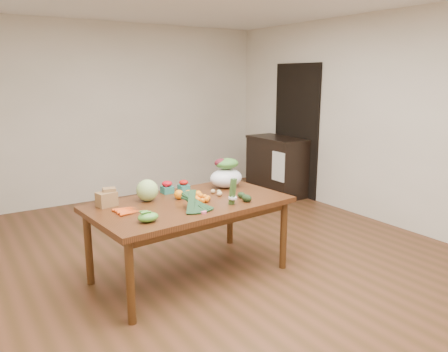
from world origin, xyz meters
TOP-DOWN VIEW (x-y plane):
  - floor at (0.00, 0.00)m, footprint 6.00×6.00m
  - room_walls at (0.00, 0.00)m, footprint 5.02×6.02m
  - dining_table at (-0.42, -0.14)m, footprint 1.91×1.17m
  - doorway_dark at (2.48, 1.60)m, footprint 0.02×1.00m
  - cabinet at (2.22, 1.75)m, footprint 0.52×1.02m
  - dish_towel at (1.96, 1.40)m, footprint 0.02×0.28m
  - paper_bag at (-1.12, 0.14)m, footprint 0.24×0.21m
  - cabbage at (-0.74, 0.10)m, footprint 0.21×0.21m
  - strawberry_basket_a at (-0.46, 0.26)m, footprint 0.12×0.12m
  - strawberry_basket_b at (-0.28, 0.24)m, footprint 0.11×0.11m
  - orange_a at (-0.46, -0.01)m, footprint 0.09×0.09m
  - orange_b at (-0.36, -0.01)m, footprint 0.08×0.08m
  - orange_c at (-0.29, -0.07)m, footprint 0.07×0.07m
  - mandarin_cluster at (-0.33, -0.19)m, footprint 0.19×0.19m
  - carrots at (-1.03, -0.13)m, footprint 0.24×0.23m
  - snap_pea_bag at (-0.98, -0.47)m, footprint 0.17×0.13m
  - kale_bunch at (-0.50, -0.43)m, footprint 0.35×0.43m
  - asparagus_bundle at (-0.13, -0.44)m, footprint 0.09×0.12m
  - potato_a at (-0.07, -0.12)m, footprint 0.05×0.05m
  - potato_b at (-0.08, -0.13)m, footprint 0.05×0.05m
  - potato_c at (-0.03, -0.04)m, footprint 0.04×0.04m
  - potato_d at (-0.08, -0.01)m, footprint 0.05×0.04m
  - potato_e at (0.08, -0.12)m, footprint 0.05×0.04m
  - avocado_a at (0.03, -0.44)m, footprint 0.10×0.12m
  - avocado_b at (0.06, -0.31)m, footprint 0.08×0.10m
  - salad_bag at (0.17, 0.13)m, footprint 0.38×0.30m

SIDE VIEW (x-z plane):
  - floor at x=0.00m, z-range 0.00..0.00m
  - dining_table at x=-0.42m, z-range 0.00..0.75m
  - cabinet at x=2.22m, z-range 0.00..0.94m
  - dish_towel at x=1.96m, z-range 0.33..0.78m
  - carrots at x=-1.03m, z-range 0.75..0.78m
  - potato_c at x=-0.03m, z-range 0.75..0.79m
  - potato_e at x=0.08m, z-range 0.75..0.79m
  - potato_d at x=-0.08m, z-range 0.75..0.79m
  - potato_a at x=-0.07m, z-range 0.75..0.79m
  - potato_b at x=-0.08m, z-range 0.75..0.79m
  - avocado_b at x=0.06m, z-range 0.75..0.81m
  - avocado_a at x=0.03m, z-range 0.75..0.82m
  - orange_c at x=-0.29m, z-range 0.75..0.82m
  - orange_b at x=-0.36m, z-range 0.75..0.83m
  - snap_pea_bag at x=-0.98m, z-range 0.75..0.83m
  - mandarin_cluster at x=-0.33m, z-range 0.75..0.83m
  - strawberry_basket_b at x=-0.28m, z-range 0.75..0.84m
  - orange_a at x=-0.46m, z-range 0.75..0.84m
  - strawberry_basket_a at x=-0.46m, z-range 0.75..0.85m
  - paper_bag at x=-1.12m, z-range 0.75..0.91m
  - kale_bunch at x=-0.50m, z-range 0.75..0.91m
  - cabbage at x=-0.74m, z-range 0.75..0.96m
  - asparagus_bundle at x=-0.13m, z-range 0.75..1.00m
  - salad_bag at x=0.17m, z-range 0.75..1.03m
  - doorway_dark at x=2.48m, z-range 0.00..2.10m
  - room_walls at x=0.00m, z-range 0.00..2.70m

